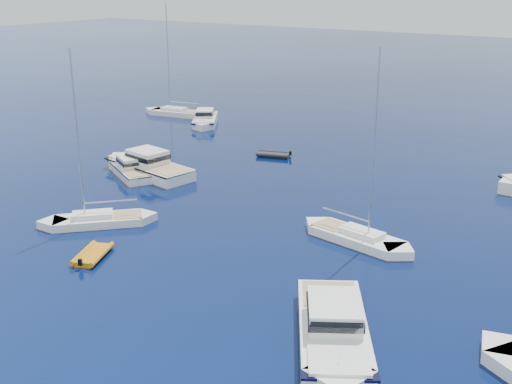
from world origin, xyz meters
TOP-DOWN VIEW (x-y plane):
  - motor_cruiser_right at (12.08, 12.22)m, footprint 9.27×12.02m
  - motor_cruiser_centre at (-17.45, 29.46)m, footprint 12.32×5.59m
  - motor_cruiser_far_l at (-18.63, 28.35)m, footprint 9.16×6.67m
  - motor_cruiser_horizon at (-26.48, 50.02)m, footprint 7.61×9.43m
  - sailboat_mid_l at (-11.21, 17.29)m, footprint 8.48×8.69m
  - sailboat_centre at (7.09, 25.48)m, footprint 10.29×4.30m
  - sailboat_far_l at (-33.15, 52.18)m, footprint 11.00×4.67m
  - tender_yellow at (-6.85, 12.75)m, footprint 3.47×4.37m
  - tender_grey_far at (-10.48, 41.70)m, footprint 4.16×3.08m

SIDE VIEW (x-z plane):
  - motor_cruiser_right at x=12.08m, z-range -1.56..1.56m
  - motor_cruiser_centre at x=-17.45m, z-range -1.56..1.56m
  - motor_cruiser_far_l at x=-18.63m, z-range -1.17..1.17m
  - motor_cruiser_horizon at x=-26.48m, z-range -1.24..1.24m
  - sailboat_mid_l at x=-11.21m, z-range -7.08..7.08m
  - sailboat_centre at x=7.09m, z-range -7.35..7.35m
  - sailboat_far_l at x=-33.15m, z-range -7.84..7.84m
  - tender_yellow at x=-6.85m, z-range -0.47..0.47m
  - tender_grey_far at x=-10.48m, z-range -0.47..0.47m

